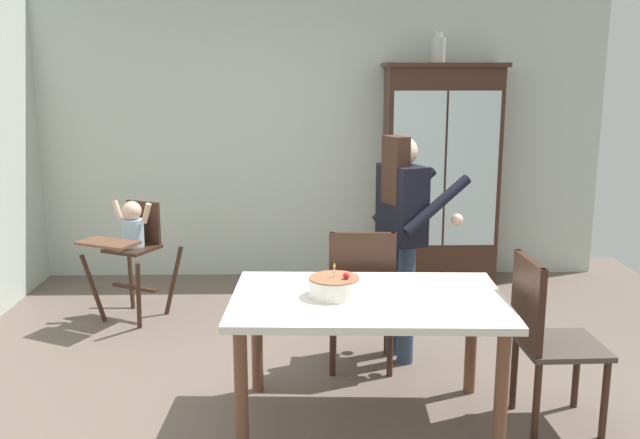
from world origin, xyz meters
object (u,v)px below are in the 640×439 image
at_px(ceramic_vase, 438,49).
at_px(dining_chair_right_end, 543,330).
at_px(birthday_cake, 334,287).
at_px(high_chair_with_toddler, 132,238).
at_px(dining_chair_far_side, 362,290).
at_px(adult_person, 403,221).
at_px(dining_table, 368,313).
at_px(china_cabinet, 440,174).

bearing_deg(ceramic_vase, dining_chair_right_end, -87.71).
bearing_deg(birthday_cake, high_chair_with_toddler, 131.16).
bearing_deg(dining_chair_far_side, ceramic_vase, -108.62).
relative_size(ceramic_vase, adult_person, 0.18).
height_order(ceramic_vase, dining_chair_right_end, ceramic_vase).
height_order(ceramic_vase, birthday_cake, ceramic_vase).
distance_m(ceramic_vase, dining_chair_far_side, 2.68).
bearing_deg(dining_table, china_cabinet, 71.33).
bearing_deg(high_chair_with_toddler, china_cabinet, 46.24).
relative_size(china_cabinet, adult_person, 1.31).
bearing_deg(dining_chair_far_side, dining_table, 91.57).
distance_m(ceramic_vase, dining_table, 3.19).
bearing_deg(dining_table, dining_chair_right_end, -2.74).
relative_size(dining_chair_far_side, dining_chair_right_end, 1.00).
bearing_deg(dining_chair_far_side, high_chair_with_toddler, -27.74).
height_order(high_chair_with_toddler, dining_chair_right_end, dining_chair_right_end).
bearing_deg(adult_person, ceramic_vase, -39.55).
bearing_deg(birthday_cake, dining_chair_right_end, -2.95).
relative_size(china_cabinet, dining_chair_right_end, 2.09).
height_order(ceramic_vase, adult_person, ceramic_vase).
height_order(adult_person, dining_table, adult_person).
xyz_separation_m(ceramic_vase, dining_chair_far_side, (-0.82, -2.01, -1.57)).
relative_size(high_chair_with_toddler, birthday_cake, 3.39).
xyz_separation_m(china_cabinet, high_chair_with_toddler, (-2.60, -0.96, -0.36)).
xyz_separation_m(ceramic_vase, high_chair_with_toddler, (-2.54, -0.96, -1.47)).
distance_m(adult_person, dining_chair_right_end, 1.22).
relative_size(china_cabinet, high_chair_with_toddler, 2.11).
distance_m(china_cabinet, dining_chair_right_end, 2.78).
distance_m(ceramic_vase, high_chair_with_toddler, 3.09).
height_order(china_cabinet, dining_table, china_cabinet).
bearing_deg(china_cabinet, dining_table, -108.67).
relative_size(china_cabinet, ceramic_vase, 7.44).
bearing_deg(dining_table, ceramic_vase, 72.50).
bearing_deg(ceramic_vase, dining_chair_far_side, -112.32).
height_order(birthday_cake, dining_chair_far_side, dining_chair_far_side).
height_order(china_cabinet, high_chair_with_toddler, china_cabinet).
bearing_deg(birthday_cake, ceramic_vase, 68.93).
distance_m(high_chair_with_toddler, birthday_cake, 2.30).
bearing_deg(adult_person, china_cabinet, -41.32).
bearing_deg(adult_person, dining_chair_right_end, -168.20).
bearing_deg(china_cabinet, high_chair_with_toddler, -159.84).
relative_size(ceramic_vase, dining_chair_far_side, 0.28).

